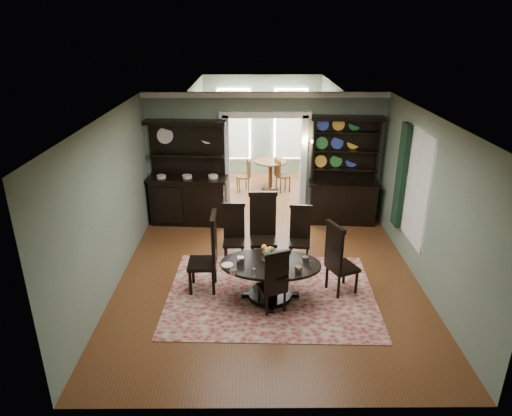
{
  "coord_description": "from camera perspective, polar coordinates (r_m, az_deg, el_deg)",
  "views": [
    {
      "loc": [
        -0.27,
        -7.28,
        4.43
      ],
      "look_at": [
        -0.22,
        0.6,
        1.2
      ],
      "focal_mm": 32.0,
      "sensor_mm": 36.0,
      "label": 1
    }
  ],
  "objects": [
    {
      "name": "centerpiece",
      "position": [
        7.75,
        1.76,
        -6.14
      ],
      "size": [
        1.54,
        0.99,
        0.25
      ],
      "color": "silver",
      "rests_on": "dining_table"
    },
    {
      "name": "wall_sconce",
      "position": [
        10.51,
        6.41,
        8.14
      ],
      "size": [
        0.27,
        0.21,
        0.21
      ],
      "color": "gold",
      "rests_on": "back_wall_right"
    },
    {
      "name": "parlor_chair_left",
      "position": [
        12.74,
        -1.39,
        4.19
      ],
      "size": [
        0.41,
        0.4,
        0.89
      ],
      "rotation": [
        0.0,
        0.0,
        1.84
      ],
      "color": "brown",
      "rests_on": "parlor_floor"
    },
    {
      "name": "rug",
      "position": [
        8.15,
        1.9,
        -10.63
      ],
      "size": [
        3.67,
        2.81,
        0.01
      ],
      "primitive_type": "cube",
      "rotation": [
        0.0,
        0.0,
        -0.03
      ],
      "color": "maroon",
      "rests_on": "floor"
    },
    {
      "name": "chair_end_left",
      "position": [
        7.95,
        -5.92,
        -5.37
      ],
      "size": [
        0.51,
        0.56,
        1.44
      ],
      "rotation": [
        0.0,
        0.0,
        1.58
      ],
      "color": "black",
      "rests_on": "rug"
    },
    {
      "name": "sideboard",
      "position": [
        10.73,
        -8.44,
        2.47
      ],
      "size": [
        1.87,
        0.78,
        2.41
      ],
      "rotation": [
        0.0,
        0.0,
        -0.08
      ],
      "color": "black",
      "rests_on": "floor"
    },
    {
      "name": "chair_far_left",
      "position": [
        8.96,
        -2.77,
        -2.91
      ],
      "size": [
        0.46,
        0.42,
        1.18
      ],
      "rotation": [
        0.0,
        0.0,
        3.15
      ],
      "color": "black",
      "rests_on": "rug"
    },
    {
      "name": "chair_end_right",
      "position": [
        7.96,
        10.2,
        -6.07
      ],
      "size": [
        0.62,
        0.64,
        1.33
      ],
      "rotation": [
        0.0,
        0.0,
        -1.15
      ],
      "color": "black",
      "rests_on": "rug"
    },
    {
      "name": "parlor_chair_right",
      "position": [
        12.68,
        3.14,
        4.23
      ],
      "size": [
        0.45,
        0.44,
        0.95
      ],
      "rotation": [
        0.0,
        0.0,
        -1.18
      ],
      "color": "brown",
      "rests_on": "parlor_floor"
    },
    {
      "name": "chair_far_mid",
      "position": [
        8.81,
        0.89,
        -2.35
      ],
      "size": [
        0.56,
        0.52,
        1.45
      ],
      "rotation": [
        0.0,
        0.0,
        3.17
      ],
      "color": "black",
      "rests_on": "rug"
    },
    {
      "name": "chair_far_right",
      "position": [
        8.99,
        5.51,
        -3.02
      ],
      "size": [
        0.47,
        0.45,
        1.15
      ],
      "rotation": [
        0.0,
        0.0,
        3.02
      ],
      "color": "black",
      "rests_on": "rug"
    },
    {
      "name": "parlor_table",
      "position": [
        12.88,
        1.82,
        4.68
      ],
      "size": [
        0.9,
        0.9,
        0.83
      ],
      "color": "brown",
      "rests_on": "parlor_floor"
    },
    {
      "name": "doorway_trim",
      "position": [
        10.66,
        1.14,
        6.96
      ],
      "size": [
        2.08,
        0.25,
        2.57
      ],
      "color": "silver",
      "rests_on": "floor"
    },
    {
      "name": "chair_near",
      "position": [
        7.38,
        2.34,
        -8.99
      ],
      "size": [
        0.54,
        0.53,
        1.14
      ],
      "rotation": [
        0.0,
        0.0,
        0.38
      ],
      "color": "black",
      "rests_on": "rug"
    },
    {
      "name": "room",
      "position": [
        7.86,
        1.66,
        0.98
      ],
      "size": [
        5.51,
        6.01,
        3.01
      ],
      "color": "brown",
      "rests_on": "ground"
    },
    {
      "name": "welsh_dresser",
      "position": [
        10.81,
        10.85,
        2.84
      ],
      "size": [
        1.65,
        0.72,
        2.5
      ],
      "rotation": [
        0.0,
        0.0,
        -0.08
      ],
      "color": "black",
      "rests_on": "floor"
    },
    {
      "name": "parlor",
      "position": [
        13.14,
        0.86,
        9.45
      ],
      "size": [
        3.51,
        3.5,
        3.01
      ],
      "color": "brown",
      "rests_on": "ground"
    },
    {
      "name": "dining_table",
      "position": [
        7.81,
        1.82,
        -8.21
      ],
      "size": [
        1.77,
        1.69,
        0.67
      ],
      "rotation": [
        0.0,
        0.0,
        -0.07
      ],
      "color": "black",
      "rests_on": "rug"
    },
    {
      "name": "right_window",
      "position": [
        9.17,
        18.56,
        3.11
      ],
      "size": [
        0.15,
        1.47,
        2.12
      ],
      "color": "white",
      "rests_on": "wall_right"
    }
  ]
}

